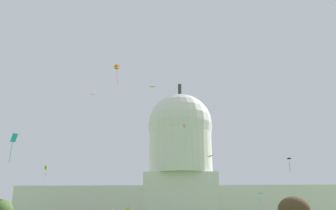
# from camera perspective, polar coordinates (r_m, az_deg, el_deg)

# --- Properties ---
(capitol_building) EXTENTS (147.78, 31.17, 72.35)m
(capitol_building) POSITION_cam_1_polar(r_m,az_deg,el_deg) (173.60, 2.01, -11.60)
(capitol_building) COLOR silver
(capitol_building) RESTS_ON ground_plane
(tree_east_near) EXTENTS (7.82, 8.53, 10.34)m
(tree_east_near) POSITION_cam_1_polar(r_m,az_deg,el_deg) (97.37, 19.07, -15.26)
(tree_east_near) COLOR #4C3823
(tree_east_near) RESTS_ON ground_plane
(kite_turquoise_low) EXTENTS (0.95, 0.28, 4.47)m
(kite_turquoise_low) POSITION_cam_1_polar(r_m,az_deg,el_deg) (58.21, -22.96, -5.13)
(kite_turquoise_low) COLOR teal
(kite_white_low) EXTENTS (1.03, 1.72, 3.11)m
(kite_white_low) POSITION_cam_1_polar(r_m,az_deg,el_deg) (49.60, 6.10, -8.53)
(kite_white_low) COLOR white
(kite_orange_mid) EXTENTS (1.02, 1.03, 4.12)m
(kite_orange_mid) POSITION_cam_1_polar(r_m,az_deg,el_deg) (72.73, -7.97, 5.85)
(kite_orange_mid) COLOR orange
(kite_cyan_low) EXTENTS (1.28, 0.79, 2.25)m
(kite_cyan_low) POSITION_cam_1_polar(r_m,az_deg,el_deg) (111.72, 14.13, -13.54)
(kite_cyan_low) COLOR #33BCDB
(kite_yellow_mid) EXTENTS (1.29, 0.65, 0.17)m
(kite_yellow_mid) POSITION_cam_1_polar(r_m,az_deg,el_deg) (72.06, -2.50, 2.78)
(kite_yellow_mid) COLOR yellow
(kite_lime_mid) EXTENTS (0.83, 0.86, 3.68)m
(kite_lime_mid) POSITION_cam_1_polar(r_m,az_deg,el_deg) (113.23, -18.49, -9.27)
(kite_lime_mid) COLOR #8CD133
(kite_gold_low) EXTENTS (1.18, 1.26, 1.26)m
(kite_gold_low) POSITION_cam_1_polar(r_m,az_deg,el_deg) (141.41, -6.32, -15.79)
(kite_gold_low) COLOR gold
(kite_magenta_high) EXTENTS (1.72, 1.66, 0.33)m
(kite_magenta_high) POSITION_cam_1_polar(r_m,az_deg,el_deg) (129.56, -11.59, 1.49)
(kite_magenta_high) COLOR #D1339E
(kite_pink_mid) EXTENTS (0.80, 0.76, 0.93)m
(kite_pink_mid) POSITION_cam_1_polar(r_m,az_deg,el_deg) (115.29, 2.56, -3.25)
(kite_pink_mid) COLOR pink
(kite_black_mid) EXTENTS (1.02, 0.75, 3.30)m
(kite_black_mid) POSITION_cam_1_polar(r_m,az_deg,el_deg) (96.55, 18.45, -8.11)
(kite_black_mid) COLOR black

